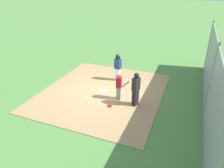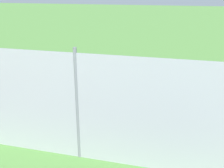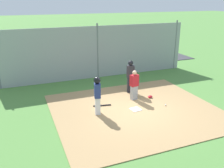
{
  "view_description": "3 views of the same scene",
  "coord_description": "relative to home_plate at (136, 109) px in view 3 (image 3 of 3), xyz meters",
  "views": [
    {
      "loc": [
        -9.29,
        -4.23,
        5.52
      ],
      "look_at": [
        -0.2,
        -0.62,
        0.69
      ],
      "focal_mm": 33.19,
      "sensor_mm": 36.0,
      "label": 1
    },
    {
      "loc": [
        2.7,
        -11.71,
        4.81
      ],
      "look_at": [
        -0.01,
        -1.38,
        0.99
      ],
      "focal_mm": 43.19,
      "sensor_mm": 36.0,
      "label": 2
    },
    {
      "loc": [
        4.69,
        8.9,
        4.76
      ],
      "look_at": [
        0.67,
        -1.19,
        0.94
      ],
      "focal_mm": 39.33,
      "sensor_mm": 36.0,
      "label": 3
    }
  ],
  "objects": [
    {
      "name": "parked_car_white",
      "position": [
        0.45,
        -9.64,
        0.57
      ],
      "size": [
        4.32,
        2.13,
        1.28
      ],
      "rotation": [
        0.0,
        0.0,
        0.08
      ],
      "color": "silver",
      "rests_on": "parking_lot"
    },
    {
      "name": "parking_lot",
      "position": [
        0.0,
        -9.56,
        -0.02
      ],
      "size": [
        18.0,
        5.2,
        0.04
      ],
      "primitive_type": "cube",
      "color": "#38383D",
      "rests_on": "ground_plane"
    },
    {
      "name": "umpire",
      "position": [
        -0.71,
        -2.05,
        0.9
      ],
      "size": [
        0.44,
        0.36,
        1.72
      ],
      "rotation": [
        0.0,
        0.0,
        1.26
      ],
      "color": "black",
      "rests_on": "dirt_infield"
    },
    {
      "name": "parked_car_red",
      "position": [
        -5.57,
        -10.21,
        0.57
      ],
      "size": [
        4.21,
        1.9,
        1.28
      ],
      "rotation": [
        0.0,
        0.0,
        0.01
      ],
      "color": "maroon",
      "rests_on": "parking_lot"
    },
    {
      "name": "baseball_bat",
      "position": [
        1.27,
        -0.91,
        0.02
      ],
      "size": [
        0.82,
        0.22,
        0.06
      ],
      "primitive_type": "cylinder",
      "rotation": [
        0.0,
        1.57,
        2.94
      ],
      "color": "black",
      "rests_on": "dirt_infield"
    },
    {
      "name": "catcher_mask",
      "position": [
        -1.3,
        -0.96,
        0.05
      ],
      "size": [
        0.24,
        0.2,
        0.12
      ],
      "primitive_type": "ellipsoid",
      "color": "#B21923",
      "rests_on": "dirt_infield"
    },
    {
      "name": "catcher",
      "position": [
        -0.45,
        -1.09,
        0.75
      ],
      "size": [
        0.42,
        0.33,
        1.48
      ],
      "rotation": [
        0.0,
        0.0,
        1.78
      ],
      "color": "#9E9EA3",
      "rests_on": "dirt_infield"
    },
    {
      "name": "runner",
      "position": [
        1.71,
        -0.24,
        0.94
      ],
      "size": [
        0.35,
        0.43,
        1.66
      ],
      "rotation": [
        0.0,
        0.0,
        2.89
      ],
      "color": "silver",
      "rests_on": "dirt_infield"
    },
    {
      "name": "baseball",
      "position": [
        -1.48,
        0.15,
        0.03
      ],
      "size": [
        0.07,
        0.07,
        0.07
      ],
      "primitive_type": "sphere",
      "color": "white",
      "rests_on": "dirt_infield"
    },
    {
      "name": "home_plate",
      "position": [
        0.0,
        0.0,
        0.0
      ],
      "size": [
        0.49,
        0.49,
        0.02
      ],
      "primitive_type": "cube",
      "rotation": [
        0.0,
        0.0,
        0.12
      ],
      "color": "white",
      "rests_on": "dirt_infield"
    },
    {
      "name": "parked_car_blue",
      "position": [
        2.7,
        -9.32,
        0.57
      ],
      "size": [
        4.27,
        2.02,
        1.28
      ],
      "rotation": [
        0.0,
        0.0,
        3.18
      ],
      "color": "#28428C",
      "rests_on": "parking_lot"
    },
    {
      "name": "ground_plane",
      "position": [
        0.0,
        0.0,
        -0.04
      ],
      "size": [
        140.0,
        140.0,
        0.0
      ],
      "primitive_type": "plane",
      "color": "#51843D"
    },
    {
      "name": "dirt_infield",
      "position": [
        0.0,
        0.0,
        -0.03
      ],
      "size": [
        7.2,
        6.4,
        0.03
      ],
      "primitive_type": "cube",
      "color": "#A88456",
      "rests_on": "ground_plane"
    },
    {
      "name": "backstop_fence",
      "position": [
        0.0,
        -5.26,
        1.56
      ],
      "size": [
        12.0,
        0.1,
        3.35
      ],
      "color": "#93999E",
      "rests_on": "ground_plane"
    }
  ]
}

